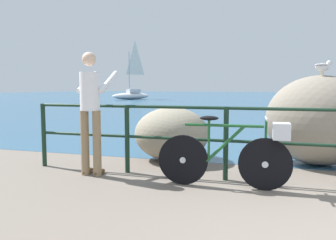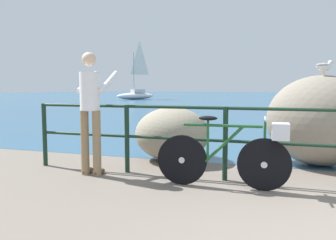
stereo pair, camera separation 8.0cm
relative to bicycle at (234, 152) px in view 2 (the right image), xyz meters
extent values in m
cube|color=#6B6056|center=(1.31, 18.37, -0.51)|extent=(120.00, 120.00, 0.10)
cube|color=#2D5675|center=(1.31, 46.33, -0.46)|extent=(120.00, 90.00, 0.01)
cylinder|color=black|center=(-3.10, 0.34, 0.05)|extent=(0.07, 0.07, 1.02)
cylinder|color=black|center=(-1.63, 0.34, 0.05)|extent=(0.07, 0.07, 1.02)
cylinder|color=black|center=(-0.16, 0.34, 0.05)|extent=(0.07, 0.07, 1.02)
cylinder|color=black|center=(-0.67, -0.03, -0.13)|extent=(0.66, 0.06, 0.66)
cylinder|color=#B7BCC6|center=(-0.67, -0.03, -0.13)|extent=(0.08, 0.06, 0.08)
cylinder|color=black|center=(0.37, 0.02, -0.13)|extent=(0.66, 0.06, 0.66)
cylinder|color=#B7BCC6|center=(0.37, 0.02, -0.13)|extent=(0.08, 0.06, 0.08)
cylinder|color=#194C23|center=(-0.15, -0.01, 0.34)|extent=(0.99, 0.08, 0.04)
cylinder|color=#194C23|center=(-0.12, -0.01, 0.10)|extent=(0.50, 0.06, 0.50)
cylinder|color=#194C23|center=(-0.33, -0.01, 0.13)|extent=(0.03, 0.03, 0.53)
ellipsoid|color=black|center=(-0.33, -0.01, 0.43)|extent=(0.24, 0.11, 0.06)
cylinder|color=#194C23|center=(0.37, 0.02, 0.15)|extent=(0.03, 0.03, 0.57)
cylinder|color=#B7BCC6|center=(0.37, 0.02, 0.44)|extent=(0.05, 0.48, 0.03)
cube|color=#B7BCC6|center=(0.55, 0.02, 0.29)|extent=(0.21, 0.25, 0.20)
cylinder|color=#8C7251|center=(-2.17, 0.05, 0.01)|extent=(0.12, 0.12, 0.95)
ellipsoid|color=#513319|center=(-2.17, 0.11, -0.42)|extent=(0.11, 0.26, 0.08)
cylinder|color=#8C7251|center=(-1.97, 0.04, 0.01)|extent=(0.12, 0.12, 0.95)
ellipsoid|color=#513319|center=(-1.97, 0.10, -0.42)|extent=(0.11, 0.26, 0.08)
cylinder|color=white|center=(-2.07, 0.04, 0.76)|extent=(0.28, 0.28, 0.55)
sphere|color=beige|center=(-2.07, 0.04, 1.22)|extent=(0.20, 0.20, 0.20)
cylinder|color=white|center=(-2.24, 0.29, 0.90)|extent=(0.10, 0.52, 0.34)
cylinder|color=white|center=(-1.88, 0.28, 0.90)|extent=(0.10, 0.52, 0.34)
ellipsoid|color=gray|center=(1.20, 1.74, 0.27)|extent=(1.73, 1.39, 1.48)
ellipsoid|color=gray|center=(-1.24, 1.40, 0.00)|extent=(1.30, 1.30, 0.93)
cylinder|color=gold|center=(1.18, 1.68, 1.04)|extent=(0.01, 0.01, 0.06)
cylinder|color=gold|center=(1.21, 1.64, 1.04)|extent=(0.01, 0.01, 0.06)
ellipsoid|color=white|center=(1.20, 1.66, 1.14)|extent=(0.28, 0.23, 0.13)
ellipsoid|color=#9E9EA3|center=(1.18, 1.65, 1.17)|extent=(0.27, 0.23, 0.06)
sphere|color=white|center=(1.30, 1.72, 1.21)|extent=(0.08, 0.08, 0.08)
cone|color=gold|center=(1.34, 1.75, 1.20)|extent=(0.06, 0.05, 0.02)
ellipsoid|color=white|center=(-13.56, 28.58, -0.11)|extent=(3.64, 4.32, 0.70)
cube|color=silver|center=(-13.39, 28.82, 0.42)|extent=(1.41, 1.52, 0.36)
cylinder|color=#B2B2B7|center=(-13.68, 28.42, 2.34)|extent=(0.10, 0.10, 4.20)
pyramid|color=white|center=(-13.24, 29.03, 3.92)|extent=(0.99, 1.33, 3.57)
camera|label=1|loc=(0.40, -4.27, 0.82)|focal=36.09mm
camera|label=2|loc=(0.48, -4.25, 0.82)|focal=36.09mm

